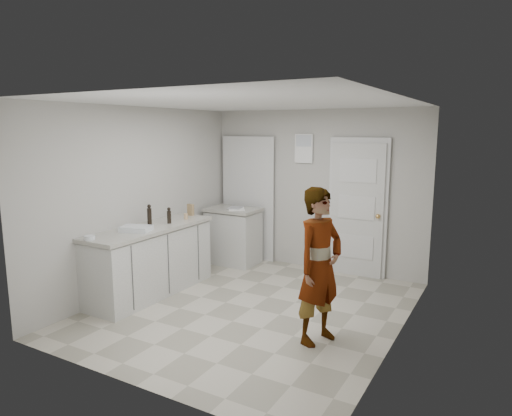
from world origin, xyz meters
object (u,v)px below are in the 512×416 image
Objects in this scene: egg_bowl at (90,238)px; oil_cruet_b at (149,215)px; oil_cruet_a at (169,216)px; baking_dish at (136,229)px; spice_jar at (186,216)px; person at (320,266)px; cake_mix_box at (191,210)px.

oil_cruet_b is at bearing 89.68° from egg_bowl.
oil_cruet_a is 0.52× the size of baking_dish.
baking_dish is 3.42× the size of egg_bowl.
oil_cruet_a reaches higher than egg_bowl.
spice_jar reaches higher than egg_bowl.
person is 2.45m from baking_dish.
oil_cruet_a is 0.26m from oil_cruet_b.
oil_cruet_b is at bearing -135.02° from oil_cruet_a.
oil_cruet_b is 2.19× the size of egg_bowl.
egg_bowl is (-0.14, -0.61, -0.01)m from baking_dish.
baking_dish is at bearing -79.10° from cake_mix_box.
person is at bearing -6.78° from oil_cruet_b.
oil_cruet_a is 1.21m from egg_bowl.
person is 7.26× the size of oil_cruet_a.
egg_bowl is at bearing 124.38° from person.
oil_cruet_a is at bearing 85.31° from baking_dish.
baking_dish reaches higher than egg_bowl.
spice_jar is 0.20× the size of baking_dish.
person is 5.90× the size of oil_cruet_b.
oil_cruet_a is 1.78× the size of egg_bowl.
spice_jar is 0.38× the size of oil_cruet_a.
baking_dish is (-0.07, -0.92, -0.01)m from spice_jar.
spice_jar is at bearing 82.12° from egg_bowl.
person is 12.94× the size of egg_bowl.
oil_cruet_b reaches higher than baking_dish.
oil_cruet_b is (-0.08, -0.80, 0.05)m from cake_mix_box.
oil_cruet_b is (-0.21, -0.52, 0.09)m from spice_jar.
oil_cruet_b is at bearing -111.46° from spice_jar.
person is 2.68m from egg_bowl.
person is 2.61m from oil_cruet_b.
cake_mix_box is at bearing 99.63° from oil_cruet_a.
oil_cruet_a is (-2.40, 0.49, 0.22)m from person.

